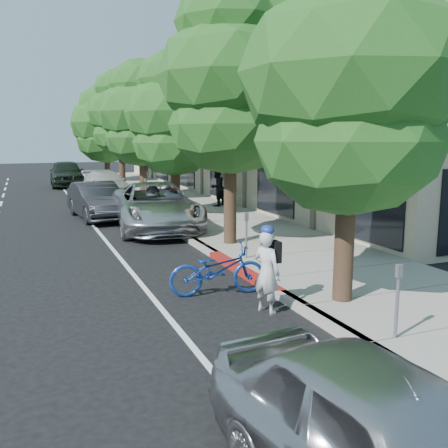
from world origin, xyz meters
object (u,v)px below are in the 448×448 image
street_tree_5 (106,124)px  dark_sedan (97,201)px  street_tree_3 (142,114)px  pedestrian (217,187)px  white_pickup (107,184)px  bicycle (218,270)px  street_tree_2 (174,115)px  dark_suv_far (67,173)px  street_tree_4 (120,114)px  silver_suv (155,206)px  street_tree_1 (230,80)px  cyclist (267,272)px  street_tree_0 (351,79)px

street_tree_5 → dark_sedan: bearing=-100.5°
street_tree_3 → pedestrian: street_tree_3 is taller
street_tree_5 → white_pickup: (-1.40, -8.44, -3.63)m
street_tree_5 → bicycle: bearing=-94.2°
street_tree_2 → street_tree_3: 6.01m
street_tree_2 → dark_suv_far: 16.94m
street_tree_3 → dark_suv_far: 11.37m
street_tree_4 → street_tree_5: size_ratio=1.05×
street_tree_4 → silver_suv: 14.68m
street_tree_3 → white_pickup: street_tree_3 is taller
dark_suv_far → street_tree_1: bearing=-80.6°
street_tree_2 → silver_suv: bearing=-124.2°
cyclist → bicycle: 1.51m
white_pickup → silver_suv: bearing=-97.2°
street_tree_1 → white_pickup: street_tree_1 is taller
silver_suv → dark_suv_far: dark_suv_far is taller
street_tree_4 → dark_suv_far: size_ratio=1.42×
street_tree_2 → dark_sedan: 4.87m
street_tree_0 → street_tree_2: size_ratio=1.05×
dark_suv_far → pedestrian: (5.74, -14.32, 0.15)m
street_tree_1 → dark_sedan: street_tree_1 is taller
street_tree_4 → street_tree_2: bearing=-90.0°
street_tree_3 → street_tree_0: bearing=-90.0°
street_tree_0 → pedestrian: 14.65m
street_tree_3 → street_tree_5: 12.00m
street_tree_4 → dark_suv_far: street_tree_4 is taller
cyclist → white_pickup: 21.28m
bicycle → white_pickup: (0.69, 19.88, 0.15)m
street_tree_2 → pedestrian: size_ratio=3.79×
dark_sedan → silver_suv: bearing=-68.8°
cyclist → dark_suv_far: size_ratio=0.31×
street_tree_3 → dark_sedan: size_ratio=1.58×
street_tree_1 → street_tree_3: (-0.00, 12.00, -0.53)m
street_tree_0 → dark_suv_far: street_tree_0 is taller
street_tree_3 → dark_suv_far: size_ratio=1.38×
pedestrian → cyclist: bearing=38.9°
street_tree_5 → dark_sedan: 17.40m
street_tree_4 → dark_suv_far: bearing=125.8°
bicycle → dark_sedan: dark_sedan is taller
street_tree_2 → street_tree_5: bearing=90.0°
street_tree_0 → dark_suv_far: 28.70m
street_tree_0 → street_tree_3: size_ratio=0.99×
street_tree_1 → street_tree_2: size_ratio=1.17×
silver_suv → dark_suv_far: size_ratio=1.17×
street_tree_3 → white_pickup: size_ratio=1.50×
street_tree_5 → cyclist: street_tree_5 is taller
dark_suv_far → pedestrian: size_ratio=2.93×
street_tree_0 → pedestrian: bearing=79.3°
silver_suv → white_pickup: silver_suv is taller
street_tree_5 → street_tree_2: bearing=-90.0°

